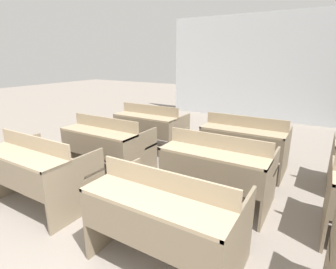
{
  "coord_description": "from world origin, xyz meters",
  "views": [
    {
      "loc": [
        1.07,
        -0.27,
        1.72
      ],
      "look_at": [
        -0.63,
        2.54,
        0.75
      ],
      "focal_mm": 28.0,
      "sensor_mm": 36.0,
      "label": 1
    }
  ],
  "objects_px": {
    "bench_third_left": "(151,126)",
    "bench_third_center": "(244,141)",
    "bench_second_left": "(108,143)",
    "bench_second_center": "(218,166)",
    "bench_front_left": "(39,168)",
    "bench_front_center": "(166,214)"
  },
  "relations": [
    {
      "from": "bench_second_center",
      "to": "bench_third_left",
      "type": "distance_m",
      "value": 2.13
    },
    {
      "from": "bench_second_left",
      "to": "bench_second_center",
      "type": "relative_size",
      "value": 1.0
    },
    {
      "from": "bench_second_center",
      "to": "bench_third_left",
      "type": "relative_size",
      "value": 1.0
    },
    {
      "from": "bench_front_left",
      "to": "bench_second_center",
      "type": "distance_m",
      "value": 2.11
    },
    {
      "from": "bench_front_left",
      "to": "bench_third_center",
      "type": "xyz_separation_m",
      "value": [
        1.78,
        2.27,
        0.0
      ]
    },
    {
      "from": "bench_front_center",
      "to": "bench_second_left",
      "type": "xyz_separation_m",
      "value": [
        -1.75,
        1.15,
        0.0
      ]
    },
    {
      "from": "bench_third_left",
      "to": "bench_second_left",
      "type": "bearing_deg",
      "value": -88.9
    },
    {
      "from": "bench_front_left",
      "to": "bench_second_center",
      "type": "relative_size",
      "value": 1.0
    },
    {
      "from": "bench_front_center",
      "to": "bench_second_left",
      "type": "bearing_deg",
      "value": 146.74
    },
    {
      "from": "bench_third_left",
      "to": "bench_front_left",
      "type": "bearing_deg",
      "value": -89.83
    },
    {
      "from": "bench_third_left",
      "to": "bench_third_center",
      "type": "distance_m",
      "value": 1.79
    },
    {
      "from": "bench_front_left",
      "to": "bench_second_center",
      "type": "height_order",
      "value": "same"
    },
    {
      "from": "bench_second_left",
      "to": "bench_third_left",
      "type": "height_order",
      "value": "same"
    },
    {
      "from": "bench_front_center",
      "to": "bench_second_center",
      "type": "xyz_separation_m",
      "value": [
        0.01,
        1.17,
        0.0
      ]
    },
    {
      "from": "bench_front_center",
      "to": "bench_third_left",
      "type": "xyz_separation_m",
      "value": [
        -1.78,
        2.33,
        0.0
      ]
    },
    {
      "from": "bench_second_center",
      "to": "bench_front_left",
      "type": "bearing_deg",
      "value": -147.38
    },
    {
      "from": "bench_second_left",
      "to": "bench_third_center",
      "type": "xyz_separation_m",
      "value": [
        1.77,
        1.15,
        0.0
      ]
    },
    {
      "from": "bench_third_left",
      "to": "bench_third_center",
      "type": "bearing_deg",
      "value": -0.83
    },
    {
      "from": "bench_front_left",
      "to": "bench_third_left",
      "type": "xyz_separation_m",
      "value": [
        -0.01,
        2.3,
        0.0
      ]
    },
    {
      "from": "bench_front_left",
      "to": "bench_third_left",
      "type": "relative_size",
      "value": 1.0
    },
    {
      "from": "bench_second_left",
      "to": "bench_second_center",
      "type": "xyz_separation_m",
      "value": [
        1.76,
        0.02,
        0.0
      ]
    },
    {
      "from": "bench_front_center",
      "to": "bench_second_center",
      "type": "height_order",
      "value": "same"
    }
  ]
}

